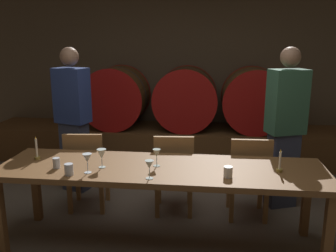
{
  "coord_description": "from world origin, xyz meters",
  "views": [
    {
      "loc": [
        0.36,
        -2.76,
        1.83
      ],
      "look_at": [
        -0.03,
        0.64,
        0.99
      ],
      "focal_mm": 38.7,
      "sensor_mm": 36.0,
      "label": 1
    }
  ],
  "objects_px": {
    "wine_barrel_left": "(117,97)",
    "candle_left": "(37,153)",
    "wine_barrel_center": "(186,98)",
    "cup_left": "(56,163)",
    "wine_glass_far_right": "(157,154)",
    "wine_barrel_right": "(253,100)",
    "wine_glass_center_left": "(102,154)",
    "wine_glass_center_right": "(149,165)",
    "cup_center": "(69,169)",
    "dining_table": "(161,174)",
    "candle_right": "(280,166)",
    "chair_right": "(249,174)",
    "chair_left": "(86,167)",
    "guest_left": "(73,119)",
    "wine_glass_far_left": "(87,159)",
    "guest_right": "(285,127)",
    "chair_center": "(174,170)",
    "cup_right": "(228,172)"
  },
  "relations": [
    {
      "from": "chair_right",
      "to": "wine_glass_center_left",
      "type": "relative_size",
      "value": 5.4
    },
    {
      "from": "chair_left",
      "to": "candle_left",
      "type": "height_order",
      "value": "candle_left"
    },
    {
      "from": "dining_table",
      "to": "wine_glass_center_left",
      "type": "distance_m",
      "value": 0.54
    },
    {
      "from": "wine_barrel_left",
      "to": "chair_left",
      "type": "height_order",
      "value": "wine_barrel_left"
    },
    {
      "from": "wine_glass_center_left",
      "to": "cup_left",
      "type": "distance_m",
      "value": 0.39
    },
    {
      "from": "wine_barrel_left",
      "to": "chair_left",
      "type": "distance_m",
      "value": 1.89
    },
    {
      "from": "wine_barrel_right",
      "to": "wine_glass_center_left",
      "type": "bearing_deg",
      "value": -121.6
    },
    {
      "from": "guest_left",
      "to": "wine_barrel_right",
      "type": "bearing_deg",
      "value": -133.02
    },
    {
      "from": "dining_table",
      "to": "candle_left",
      "type": "relative_size",
      "value": 12.84
    },
    {
      "from": "wine_barrel_right",
      "to": "wine_barrel_center",
      "type": "bearing_deg",
      "value": 180.0
    },
    {
      "from": "chair_center",
      "to": "chair_right",
      "type": "xyz_separation_m",
      "value": [
        0.76,
        -0.02,
        0.0
      ]
    },
    {
      "from": "wine_glass_center_right",
      "to": "wine_glass_far_right",
      "type": "xyz_separation_m",
      "value": [
        0.02,
        0.29,
        -0.0
      ]
    },
    {
      "from": "wine_glass_far_right",
      "to": "cup_right",
      "type": "bearing_deg",
      "value": -17.52
    },
    {
      "from": "chair_left",
      "to": "candle_right",
      "type": "xyz_separation_m",
      "value": [
        1.87,
        -0.61,
        0.31
      ]
    },
    {
      "from": "chair_left",
      "to": "chair_center",
      "type": "distance_m",
      "value": 0.93
    },
    {
      "from": "wine_barrel_center",
      "to": "cup_left",
      "type": "height_order",
      "value": "wine_barrel_center"
    },
    {
      "from": "wine_barrel_left",
      "to": "candle_right",
      "type": "xyz_separation_m",
      "value": [
        2.0,
        -2.44,
        -0.14
      ]
    },
    {
      "from": "candle_right",
      "to": "cup_right",
      "type": "relative_size",
      "value": 2.22
    },
    {
      "from": "wine_glass_far_right",
      "to": "cup_center",
      "type": "bearing_deg",
      "value": -156.96
    },
    {
      "from": "guest_left",
      "to": "candle_left",
      "type": "distance_m",
      "value": 1.07
    },
    {
      "from": "wine_glass_far_left",
      "to": "dining_table",
      "type": "bearing_deg",
      "value": 20.09
    },
    {
      "from": "chair_right",
      "to": "candle_left",
      "type": "height_order",
      "value": "candle_left"
    },
    {
      "from": "chair_center",
      "to": "wine_glass_center_right",
      "type": "height_order",
      "value": "wine_glass_center_right"
    },
    {
      "from": "dining_table",
      "to": "wine_glass_center_right",
      "type": "relative_size",
      "value": 18.71
    },
    {
      "from": "chair_left",
      "to": "candle_left",
      "type": "xyz_separation_m",
      "value": [
        -0.27,
        -0.53,
        0.32
      ]
    },
    {
      "from": "wine_barrel_left",
      "to": "wine_barrel_right",
      "type": "height_order",
      "value": "same"
    },
    {
      "from": "guest_right",
      "to": "candle_left",
      "type": "distance_m",
      "value": 2.53
    },
    {
      "from": "wine_barrel_left",
      "to": "candle_left",
      "type": "height_order",
      "value": "wine_barrel_left"
    },
    {
      "from": "wine_barrel_left",
      "to": "wine_barrel_center",
      "type": "height_order",
      "value": "same"
    },
    {
      "from": "cup_left",
      "to": "wine_barrel_right",
      "type": "bearing_deg",
      "value": 53.13
    },
    {
      "from": "wine_glass_center_right",
      "to": "cup_center",
      "type": "xyz_separation_m",
      "value": [
        -0.66,
        0.0,
        -0.06
      ]
    },
    {
      "from": "dining_table",
      "to": "chair_right",
      "type": "distance_m",
      "value": 1.03
    },
    {
      "from": "wine_barrel_right",
      "to": "dining_table",
      "type": "height_order",
      "value": "wine_barrel_right"
    },
    {
      "from": "chair_left",
      "to": "cup_right",
      "type": "height_order",
      "value": "chair_left"
    },
    {
      "from": "chair_right",
      "to": "wine_glass_far_right",
      "type": "xyz_separation_m",
      "value": [
        -0.86,
        -0.58,
        0.37
      ]
    },
    {
      "from": "dining_table",
      "to": "wine_glass_center_right",
      "type": "xyz_separation_m",
      "value": [
        -0.05,
        -0.28,
        0.18
      ]
    },
    {
      "from": "candle_left",
      "to": "wine_glass_far_right",
      "type": "relative_size",
      "value": 1.44
    },
    {
      "from": "guest_left",
      "to": "wine_barrel_left",
      "type": "bearing_deg",
      "value": -81.71
    },
    {
      "from": "wine_glass_center_right",
      "to": "chair_left",
      "type": "bearing_deg",
      "value": 133.36
    },
    {
      "from": "candle_right",
      "to": "chair_right",
      "type": "bearing_deg",
      "value": 105.86
    },
    {
      "from": "chair_right",
      "to": "guest_left",
      "type": "distance_m",
      "value": 2.13
    },
    {
      "from": "guest_right",
      "to": "cup_left",
      "type": "height_order",
      "value": "guest_right"
    },
    {
      "from": "wine_barrel_right",
      "to": "cup_center",
      "type": "xyz_separation_m",
      "value": [
        -1.75,
        -2.71,
        -0.15
      ]
    },
    {
      "from": "candle_right",
      "to": "cup_center",
      "type": "xyz_separation_m",
      "value": [
        -1.7,
        -0.27,
        -0.01
      ]
    },
    {
      "from": "wine_glass_far_left",
      "to": "wine_barrel_left",
      "type": "bearing_deg",
      "value": 99.24
    },
    {
      "from": "candle_left",
      "to": "chair_right",
      "type": "bearing_deg",
      "value": 15.08
    },
    {
      "from": "chair_left",
      "to": "wine_glass_far_right",
      "type": "bearing_deg",
      "value": 139.3
    },
    {
      "from": "wine_glass_far_left",
      "to": "cup_left",
      "type": "bearing_deg",
      "value": 165.28
    },
    {
      "from": "wine_glass_far_right",
      "to": "cup_left",
      "type": "distance_m",
      "value": 0.85
    },
    {
      "from": "wine_barrel_center",
      "to": "candle_right",
      "type": "distance_m",
      "value": 2.62
    }
  ]
}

